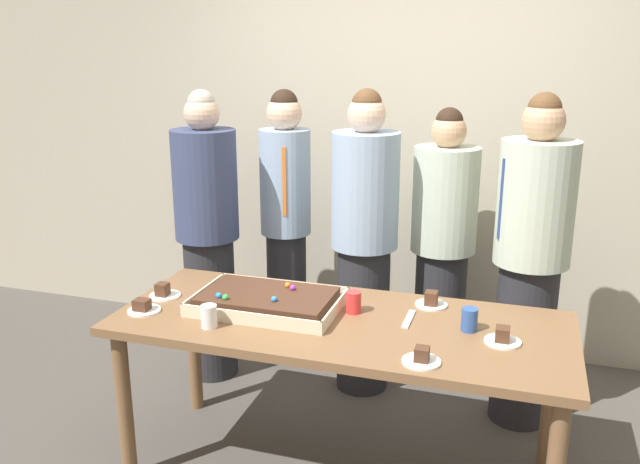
{
  "coord_description": "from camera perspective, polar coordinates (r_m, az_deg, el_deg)",
  "views": [
    {
      "loc": [
        0.73,
        -2.59,
        1.95
      ],
      "look_at": [
        -0.14,
        0.15,
        1.13
      ],
      "focal_mm": 36.94,
      "sensor_mm": 36.0,
      "label": 1
    }
  ],
  "objects": [
    {
      "name": "drink_cup_far_end",
      "position": [
        2.88,
        -9.59,
        -7.22
      ],
      "size": [
        0.07,
        0.07,
        0.1
      ],
      "primitive_type": "cylinder",
      "color": "white",
      "rests_on": "party_table"
    },
    {
      "name": "sheet_cake",
      "position": [
        3.05,
        -4.57,
        -5.96
      ],
      "size": [
        0.66,
        0.43,
        0.1
      ],
      "color": "beige",
      "rests_on": "party_table"
    },
    {
      "name": "plated_slice_far_left",
      "position": [
        3.11,
        9.61,
        -5.95
      ],
      "size": [
        0.15,
        0.15,
        0.07
      ],
      "color": "white",
      "rests_on": "party_table"
    },
    {
      "name": "interior_back_panel",
      "position": [
        4.28,
        7.83,
        9.67
      ],
      "size": [
        8.0,
        0.12,
        3.0
      ],
      "primitive_type": "cube",
      "color": "#B2A893",
      "rests_on": "ground_plane"
    },
    {
      "name": "person_far_right_suit",
      "position": [
        3.69,
        3.85,
        -0.83
      ],
      "size": [
        0.37,
        0.37,
        1.74
      ],
      "rotation": [
        0.0,
        0.0,
        -1.87
      ],
      "color": "#28282D",
      "rests_on": "ground_plane"
    },
    {
      "name": "drink_cup_nearest",
      "position": [
        2.88,
        12.81,
        -7.41
      ],
      "size": [
        0.07,
        0.07,
        0.1
      ],
      "primitive_type": "cylinder",
      "color": "#2D5199",
      "rests_on": "party_table"
    },
    {
      "name": "drink_cup_middle",
      "position": [
        2.99,
        2.92,
        -6.09
      ],
      "size": [
        0.07,
        0.07,
        0.1
      ],
      "primitive_type": "cylinder",
      "color": "red",
      "rests_on": "party_table"
    },
    {
      "name": "person_back_corner",
      "position": [
        3.9,
        -9.71,
        -0.25
      ],
      "size": [
        0.37,
        0.37,
        1.72
      ],
      "rotation": [
        0.0,
        0.0,
        -0.82
      ],
      "color": "#28282D",
      "rests_on": "ground_plane"
    },
    {
      "name": "party_table",
      "position": [
        2.97,
        1.77,
        -9.2
      ],
      "size": [
        2.01,
        0.82,
        0.78
      ],
      "color": "brown",
      "rests_on": "ground_plane"
    },
    {
      "name": "cake_server_utensil",
      "position": [
        2.95,
        7.69,
        -7.48
      ],
      "size": [
        0.03,
        0.2,
        0.01
      ],
      "primitive_type": "cube",
      "color": "silver",
      "rests_on": "party_table"
    },
    {
      "name": "person_serving_front",
      "position": [
        3.86,
        10.58,
        -1.25
      ],
      "size": [
        0.37,
        0.37,
        1.63
      ],
      "rotation": [
        0.0,
        0.0,
        -2.13
      ],
      "color": "#28282D",
      "rests_on": "ground_plane"
    },
    {
      "name": "plated_slice_near_left",
      "position": [
        3.11,
        -15.07,
        -6.35
      ],
      "size": [
        0.15,
        0.15,
        0.06
      ],
      "color": "white",
      "rests_on": "party_table"
    },
    {
      "name": "plated_slice_near_right",
      "position": [
        2.58,
        8.79,
        -10.76
      ],
      "size": [
        0.15,
        0.15,
        0.06
      ],
      "color": "white",
      "rests_on": "party_table"
    },
    {
      "name": "plated_slice_center_front",
      "position": [
        3.27,
        -13.37,
        -5.14
      ],
      "size": [
        0.15,
        0.15,
        0.07
      ],
      "color": "white",
      "rests_on": "party_table"
    },
    {
      "name": "person_green_shirt_behind",
      "position": [
        3.51,
        17.78,
        -2.43
      ],
      "size": [
        0.38,
        0.38,
        1.74
      ],
      "rotation": [
        0.0,
        0.0,
        -2.57
      ],
      "color": "#28282D",
      "rests_on": "ground_plane"
    },
    {
      "name": "person_striped_tie_right",
      "position": [
        4.05,
        -2.98,
        0.86
      ],
      "size": [
        0.31,
        0.31,
        1.71
      ],
      "rotation": [
        0.0,
        0.0,
        -1.29
      ],
      "color": "#28282D",
      "rests_on": "ground_plane"
    },
    {
      "name": "plated_slice_far_right",
      "position": [
        2.81,
        15.54,
        -8.83
      ],
      "size": [
        0.15,
        0.15,
        0.07
      ],
      "color": "white",
      "rests_on": "party_table"
    }
  ]
}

